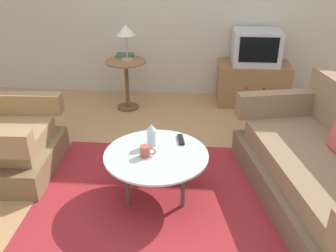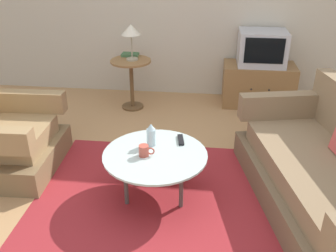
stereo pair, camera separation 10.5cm
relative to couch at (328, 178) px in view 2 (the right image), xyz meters
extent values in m
plane|color=#AD7F51|center=(-1.40, 0.09, -0.29)|extent=(16.00, 16.00, 0.00)
cube|color=maroon|center=(-1.40, 0.01, -0.29)|extent=(2.06, 1.73, 0.00)
cube|color=brown|center=(-2.88, 0.29, -0.17)|extent=(0.97, 0.98, 0.24)
cube|color=#93754C|center=(-2.88, 0.29, 0.04)|extent=(0.82, 0.70, 0.18)
cube|color=#93754C|center=(-2.89, 0.69, 0.23)|extent=(0.94, 0.17, 0.21)
cube|color=brown|center=(-0.06, -0.01, -0.17)|extent=(1.27, 2.04, 0.24)
cube|color=#846B4C|center=(-0.06, -0.01, 0.04)|extent=(1.07, 1.74, 0.18)
cube|color=#846B4C|center=(-0.25, 0.85, 0.25)|extent=(0.89, 0.33, 0.25)
cylinder|color=#B2C6C1|center=(-1.40, 0.01, 0.11)|extent=(0.87, 0.87, 0.02)
cylinder|color=#4C4742|center=(-1.42, 0.28, -0.10)|extent=(0.04, 0.04, 0.40)
cylinder|color=#4C4742|center=(-1.62, -0.14, -0.10)|extent=(0.04, 0.04, 0.40)
cylinder|color=#4C4742|center=(-1.17, -0.13, -0.10)|extent=(0.04, 0.04, 0.40)
cylinder|color=olive|center=(-1.97, 1.82, 0.34)|extent=(0.51, 0.51, 0.02)
cylinder|color=brown|center=(-1.97, 1.82, 0.02)|extent=(0.05, 0.05, 0.62)
cylinder|color=brown|center=(-1.97, 1.82, -0.28)|extent=(0.28, 0.28, 0.02)
cube|color=olive|center=(-0.34, 2.13, -0.02)|extent=(0.91, 0.48, 0.54)
sphere|color=black|center=(-0.45, 1.88, 0.01)|extent=(0.02, 0.02, 0.02)
sphere|color=black|center=(-0.23, 1.88, 0.01)|extent=(0.02, 0.02, 0.02)
cube|color=#B7B7BC|center=(-0.34, 2.15, 0.47)|extent=(0.59, 0.46, 0.43)
cube|color=black|center=(-0.34, 1.91, 0.49)|extent=(0.47, 0.01, 0.31)
cylinder|color=#9E937A|center=(-1.95, 1.83, 0.36)|extent=(0.15, 0.15, 0.02)
cylinder|color=#9E937A|center=(-1.95, 1.83, 0.52)|extent=(0.02, 0.02, 0.29)
cone|color=beige|center=(-1.95, 1.83, 0.72)|extent=(0.24, 0.24, 0.12)
cylinder|color=silver|center=(-1.45, 0.15, 0.20)|extent=(0.08, 0.08, 0.15)
cone|color=silver|center=(-1.45, 0.15, 0.30)|extent=(0.07, 0.07, 0.05)
cylinder|color=#B74C3D|center=(-1.49, -0.03, 0.17)|extent=(0.08, 0.08, 0.09)
torus|color=#B74C3D|center=(-1.43, -0.03, 0.17)|extent=(0.06, 0.01, 0.06)
cube|color=black|center=(-1.21, 0.25, 0.13)|extent=(0.07, 0.18, 0.02)
cube|color=#3D663D|center=(-2.01, 2.00, 0.37)|extent=(0.22, 0.15, 0.03)
camera|label=1|loc=(-1.10, -2.61, 1.72)|focal=39.80mm
camera|label=2|loc=(-0.99, -2.60, 1.72)|focal=39.80mm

